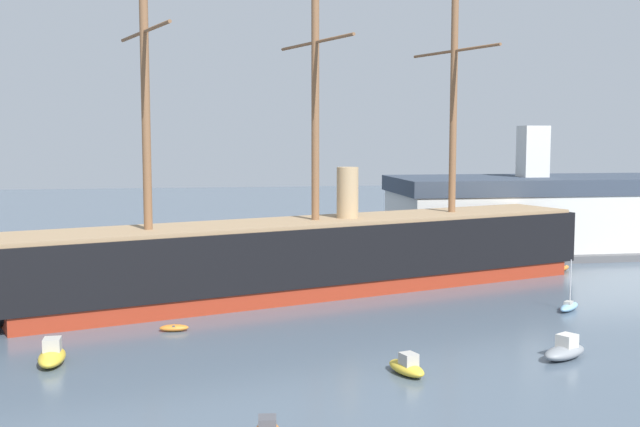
{
  "coord_description": "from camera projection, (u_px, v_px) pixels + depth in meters",
  "views": [
    {
      "loc": [
        -11.06,
        -26.8,
        15.16
      ],
      "look_at": [
        -0.95,
        35.2,
        8.82
      ],
      "focal_mm": 44.33,
      "sensor_mm": 36.0,
      "label": 1
    }
  ],
  "objects": [
    {
      "name": "tall_ship",
      "position": [
        315.0,
        254.0,
        75.39
      ],
      "size": [
        68.19,
        28.51,
        34.02
      ],
      "color": "maroon",
      "rests_on": "ground"
    },
    {
      "name": "motorboat_near_centre",
      "position": [
        407.0,
        367.0,
        49.88
      ],
      "size": [
        2.39,
        3.68,
        1.43
      ],
      "color": "gold",
      "rests_on": "ground"
    },
    {
      "name": "motorboat_mid_left",
      "position": [
        52.0,
        355.0,
        52.12
      ],
      "size": [
        1.79,
        4.1,
        1.7
      ],
      "color": "gold",
      "rests_on": "ground"
    },
    {
      "name": "motorboat_mid_right",
      "position": [
        565.0,
        350.0,
        53.31
      ],
      "size": [
        4.27,
        3.44,
        1.67
      ],
      "color": "gray",
      "rests_on": "ground"
    },
    {
      "name": "dinghy_alongside_bow",
      "position": [
        174.0,
        328.0,
        60.85
      ],
      "size": [
        2.27,
        1.08,
        0.53
      ],
      "color": "orange",
      "rests_on": "ground"
    },
    {
      "name": "sailboat_alongside_stern",
      "position": [
        569.0,
        306.0,
        67.94
      ],
      "size": [
        3.15,
        3.11,
        4.43
      ],
      "color": "#7FB2D6",
      "rests_on": "ground"
    },
    {
      "name": "sailboat_far_right",
      "position": [
        561.0,
        268.0,
        87.43
      ],
      "size": [
        3.35,
        3.09,
        4.57
      ],
      "color": "orange",
      "rests_on": "ground"
    },
    {
      "name": "motorboat_distant_centre",
      "position": [
        295.0,
        256.0,
        94.7
      ],
      "size": [
        4.16,
        3.69,
        1.66
      ],
      "color": "#1E284C",
      "rests_on": "ground"
    },
    {
      "name": "dockside_warehouse_right",
      "position": [
        554.0,
        214.0,
        101.43
      ],
      "size": [
        44.95,
        18.42,
        16.2
      ],
      "color": "#565659",
      "rests_on": "ground"
    }
  ]
}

